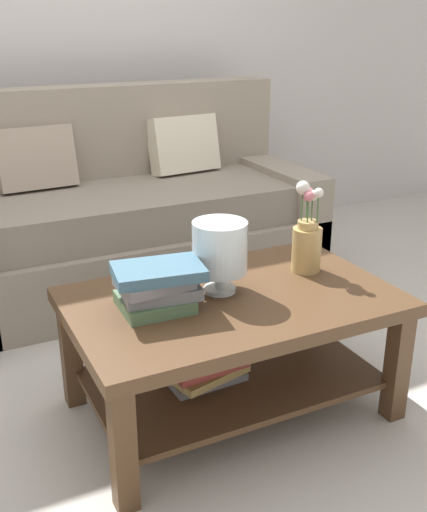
% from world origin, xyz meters
% --- Properties ---
extents(ground_plane, '(10.00, 10.00, 0.00)m').
position_xyz_m(ground_plane, '(0.00, 0.00, 0.00)').
color(ground_plane, '#B7B2A8').
extents(back_wall, '(6.40, 0.12, 2.70)m').
position_xyz_m(back_wall, '(0.00, 1.65, 1.35)').
color(back_wall, '#BCB7B2').
rests_on(back_wall, ground).
extents(couch, '(1.99, 0.90, 1.06)m').
position_xyz_m(couch, '(0.11, 0.92, 0.36)').
color(couch, gray).
rests_on(couch, ground).
extents(coffee_table, '(1.16, 0.73, 0.48)m').
position_xyz_m(coffee_table, '(0.03, -0.43, 0.34)').
color(coffee_table, '#4C331E').
rests_on(coffee_table, ground).
extents(book_stack_main, '(0.32, 0.25, 0.16)m').
position_xyz_m(book_stack_main, '(-0.24, -0.41, 0.56)').
color(book_stack_main, '#51704C').
rests_on(book_stack_main, coffee_table).
extents(glass_hurricane_vase, '(0.20, 0.20, 0.26)m').
position_xyz_m(glass_hurricane_vase, '(0.01, -0.38, 0.64)').
color(glass_hurricane_vase, silver).
rests_on(glass_hurricane_vase, coffee_table).
extents(flower_pitcher, '(0.11, 0.12, 0.36)m').
position_xyz_m(flower_pitcher, '(0.41, -0.35, 0.61)').
color(flower_pitcher, tan).
rests_on(flower_pitcher, coffee_table).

